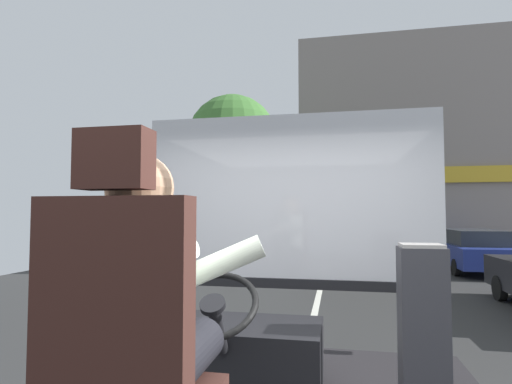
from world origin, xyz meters
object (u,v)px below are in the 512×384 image
object	(u,v)px
parked_car_blue	(472,249)
parked_car_silver	(444,240)
steering_console	(234,353)
fare_box	(423,322)
driver_seat	(128,377)
bus_driver	(145,306)

from	to	relation	value
parked_car_blue	parked_car_silver	xyz separation A→B (m)	(0.29, 4.63, 0.01)
steering_console	fare_box	size ratio (longest dim) A/B	1.20
driver_seat	steering_console	xyz separation A→B (m)	(0.00, 1.33, -0.37)
steering_console	fare_box	bearing A→B (deg)	2.04
bus_driver	parked_car_blue	distance (m)	13.35
bus_driver	fare_box	world-z (taller)	bus_driver
parked_car_blue	driver_seat	bearing A→B (deg)	-110.76
bus_driver	driver_seat	bearing A→B (deg)	-90.00
driver_seat	parked_car_blue	distance (m)	13.44
steering_console	parked_car_silver	xyz separation A→B (m)	(5.05, 15.85, -0.22)
driver_seat	parked_car_silver	size ratio (longest dim) A/B	0.32
driver_seat	parked_car_blue	xyz separation A→B (m)	(4.76, 12.55, -0.60)
steering_console	parked_car_blue	xyz separation A→B (m)	(4.76, 11.22, -0.23)
steering_console	fare_box	world-z (taller)	fare_box
driver_seat	steering_console	size ratio (longest dim) A/B	1.23
parked_car_silver	driver_seat	bearing A→B (deg)	-106.38
bus_driver	parked_car_silver	bearing A→B (deg)	73.52
bus_driver	parked_car_silver	xyz separation A→B (m)	(5.05, 17.07, -0.79)
parked_car_blue	parked_car_silver	distance (m)	4.64
driver_seat	parked_car_blue	world-z (taller)	driver_seat
bus_driver	steering_console	size ratio (longest dim) A/B	0.74
parked_car_blue	bus_driver	bearing A→B (deg)	-110.92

